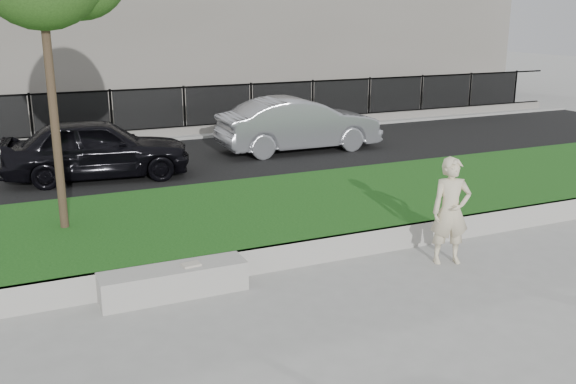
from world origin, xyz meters
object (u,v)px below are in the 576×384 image
stone_bench (174,281)px  book (191,264)px  car_silver (299,124)px  man (451,211)px  car_dark (97,148)px

stone_bench → book: size_ratio=8.19×
book → car_silver: car_silver is taller
stone_bench → car_silver: size_ratio=0.45×
man → car_dark: 8.58m
book → car_dark: (-0.20, 7.00, 0.33)m
man → book: 3.99m
stone_bench → man: size_ratio=1.20×
stone_bench → car_dark: car_dark is taller
car_dark → man: bearing=-144.0°
man → stone_bench: bearing=-168.8°
man → book: bearing=-168.9°
car_dark → car_silver: car_silver is taller
book → car_dark: 7.01m
stone_bench → car_silver: bearing=54.6°
stone_bench → book: bearing=-7.0°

